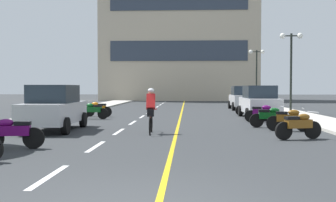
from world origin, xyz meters
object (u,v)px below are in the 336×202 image
parked_car_near (54,108)px  motorcycle_1 (13,132)px  motorcycle_4 (270,117)px  motorcycle_7 (98,109)px  motorcycle_6 (93,110)px  motorcycle_8 (248,107)px  parked_car_far (243,98)px  motorcycle_3 (289,119)px  motorcycle_2 (299,125)px  cyclist_rider (151,110)px  parked_car_mid (259,102)px  motorcycle_5 (262,113)px  street_lamp_far (257,64)px  street_lamp_mid (291,54)px

parked_car_near → motorcycle_1: bearing=-84.7°
motorcycle_4 → motorcycle_7: 10.65m
motorcycle_4 → parked_car_near: bearing=-169.7°
motorcycle_6 → motorcycle_8: bearing=22.2°
parked_car_near → motorcycle_6: 5.93m
parked_car_near → parked_car_far: same height
motorcycle_3 → motorcycle_8: (-0.20, 9.35, 0.00)m
motorcycle_2 → motorcycle_6: size_ratio=0.97×
parked_car_far → cyclist_rider: bearing=-108.7°
parked_car_mid → motorcycle_1: bearing=-126.7°
motorcycle_5 → motorcycle_8: size_ratio=1.02×
motorcycle_2 → motorcycle_8: bearing=89.6°
parked_car_mid → street_lamp_far: bearing=81.2°
street_lamp_far → cyclist_rider: bearing=-108.5°
street_lamp_mid → motorcycle_3: size_ratio=2.99×
cyclist_rider → parked_car_near: bearing=167.9°
motorcycle_4 → motorcycle_5: (0.14, 2.51, 0.00)m
motorcycle_1 → motorcycle_8: same height
parked_car_near → motorcycle_2: 9.32m
street_lamp_far → motorcycle_8: (-2.61, -12.73, -3.36)m
parked_car_mid → motorcycle_3: bearing=-90.3°
parked_car_near → motorcycle_2: size_ratio=2.58×
motorcycle_8 → parked_car_far: bearing=85.6°
street_lamp_mid → motorcycle_6: street_lamp_mid is taller
cyclist_rider → motorcycle_5: bearing=44.6°
parked_car_near → motorcycle_4: bearing=10.3°
motorcycle_3 → motorcycle_6: 10.75m
motorcycle_7 → cyclist_rider: 9.35m
motorcycle_2 → parked_car_far: bearing=88.2°
motorcycle_1 → motorcycle_5: 12.39m
motorcycle_3 → cyclist_rider: size_ratio=0.96×
motorcycle_6 → motorcycle_7: same height
parked_car_near → parked_car_mid: bearing=37.0°
parked_car_mid → motorcycle_3: size_ratio=2.49×
parked_car_far → motorcycle_5: (-0.59, -11.65, -0.44)m
motorcycle_2 → motorcycle_5: size_ratio=0.98×
parked_car_mid → motorcycle_5: (-0.35, -2.92, -0.44)m
motorcycle_4 → motorcycle_6: (-8.64, 4.30, 0.00)m
street_lamp_mid → parked_car_near: (-11.93, -10.51, -2.92)m
motorcycle_4 → cyclist_rider: (-4.89, -2.46, 0.41)m
parked_car_far → motorcycle_2: bearing=-91.8°
motorcycle_1 → cyclist_rider: bearing=48.9°
motorcycle_6 → parked_car_mid: bearing=7.0°
parked_car_near → motorcycle_1: (0.45, -4.87, -0.44)m
motorcycle_4 → cyclist_rider: bearing=-153.3°
parked_car_mid → cyclist_rider: 9.54m
parked_car_mid → motorcycle_6: bearing=-173.0°
motorcycle_5 → motorcycle_6: (-8.78, 1.79, 0.00)m
parked_car_near → motorcycle_6: bearing=88.0°
motorcycle_5 → motorcycle_6: 8.96m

